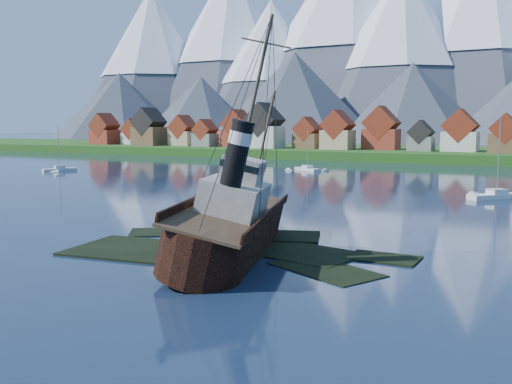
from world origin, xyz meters
The scene contains 9 objects.
ground centered at (0.00, 0.00, 0.00)m, with size 1400.00×1400.00×0.00m, color #16253F.
shoal centered at (1.78, 2.15, -0.35)m, with size 31.71×21.24×1.14m.
shore_bank centered at (0.00, 170.00, 0.00)m, with size 600.00×80.00×3.20m, color #204513.
seawall centered at (0.00, 132.00, 0.00)m, with size 600.00×2.50×2.00m, color #3F3D38.
town centered at (-33.12, 152.18, 8.99)m, with size 250.96×16.69×17.30m.
tugboat_wreck centered at (2.02, 1.39, 2.78)m, with size 6.45×27.80×22.03m.
sailboat_b centered at (-83.68, 59.74, 0.28)m, with size 5.53×8.21×11.86m.
sailboat_c centered at (-29.25, 91.16, 0.26)m, with size 8.61×6.61×11.36m.
sailboat_d centered at (19.37, 53.30, 0.30)m, with size 8.41×8.67×13.19m.
Camera 1 is at (28.32, -42.83, 11.51)m, focal length 40.00 mm.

